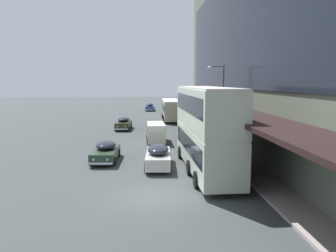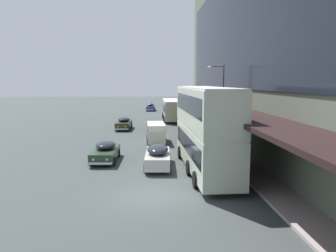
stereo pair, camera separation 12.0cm
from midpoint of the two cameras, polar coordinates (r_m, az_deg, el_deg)
ground at (r=18.15m, az=-3.26°, el=-12.13°), size 240.00×240.00×0.00m
transit_bus_kerbside_front at (r=22.46m, az=6.38°, el=-0.07°), size 2.93×11.59×5.80m
transit_bus_kerbside_rear at (r=52.48m, az=0.46°, el=3.03°), size 2.83×10.67×3.27m
sedan_oncoming_rear at (r=70.36m, az=-3.22°, el=3.33°), size 2.05×5.09×1.62m
sedan_oncoming_front at (r=26.11m, az=-10.93°, el=-4.37°), size 2.03×4.71×1.53m
sedan_lead_mid at (r=42.96m, az=-7.83°, el=0.45°), size 2.05×4.83×1.58m
sedan_far_back at (r=23.76m, az=-1.87°, el=-5.27°), size 2.03×4.94×1.67m
vw_van at (r=33.53m, az=-2.23°, el=-0.97°), size 1.95×4.57×1.96m
pedestrian_at_kerb at (r=23.85m, az=13.39°, el=-4.54°), size 0.42×0.54×1.86m
street_lamp at (r=29.77m, az=9.12°, el=4.34°), size 1.50×0.28×7.46m
fire_hydrant at (r=32.77m, az=8.28°, el=-2.32°), size 0.20×0.40×0.70m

